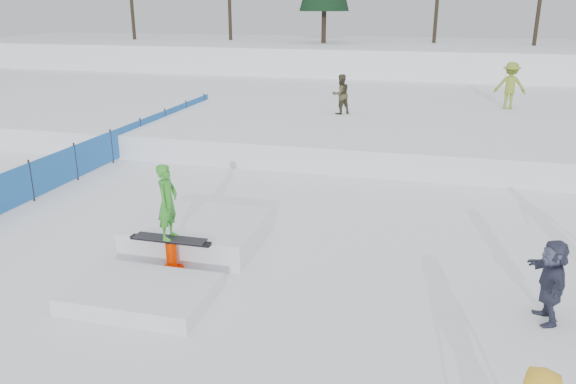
% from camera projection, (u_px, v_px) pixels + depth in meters
% --- Properties ---
extents(ground, '(120.00, 120.00, 0.00)m').
position_uv_depth(ground, '(235.00, 279.00, 10.39)').
color(ground, white).
extents(snow_berm, '(60.00, 14.00, 2.40)m').
position_uv_depth(snow_berm, '(386.00, 61.00, 37.53)').
color(snow_berm, white).
rests_on(snow_berm, ground).
extents(snow_midrise, '(50.00, 18.00, 0.80)m').
position_uv_depth(snow_midrise, '(356.00, 109.00, 24.94)').
color(snow_midrise, white).
rests_on(snow_midrise, ground).
extents(safety_fence, '(0.05, 16.00, 1.10)m').
position_uv_depth(safety_fence, '(112.00, 146.00, 17.82)').
color(safety_fence, '#1E5BA6').
rests_on(safety_fence, ground).
extents(walker_olive, '(0.93, 0.92, 1.51)m').
position_uv_depth(walker_olive, '(341.00, 94.00, 21.47)').
color(walker_olive, '#3C3824').
rests_on(walker_olive, snow_midrise).
extents(walker_ygreen, '(1.27, 0.83, 1.86)m').
position_uv_depth(walker_ygreen, '(510.00, 86.00, 22.51)').
color(walker_ygreen, olive).
rests_on(walker_ygreen, snow_midrise).
extents(spectator_dark, '(0.59, 1.34, 1.40)m').
position_uv_depth(spectator_dark, '(551.00, 281.00, 8.83)').
color(spectator_dark, '#353950').
rests_on(spectator_dark, ground).
extents(jib_rail_feature, '(2.60, 4.40, 2.11)m').
position_uv_depth(jib_rail_feature, '(184.00, 244.00, 11.15)').
color(jib_rail_feature, white).
rests_on(jib_rail_feature, ground).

